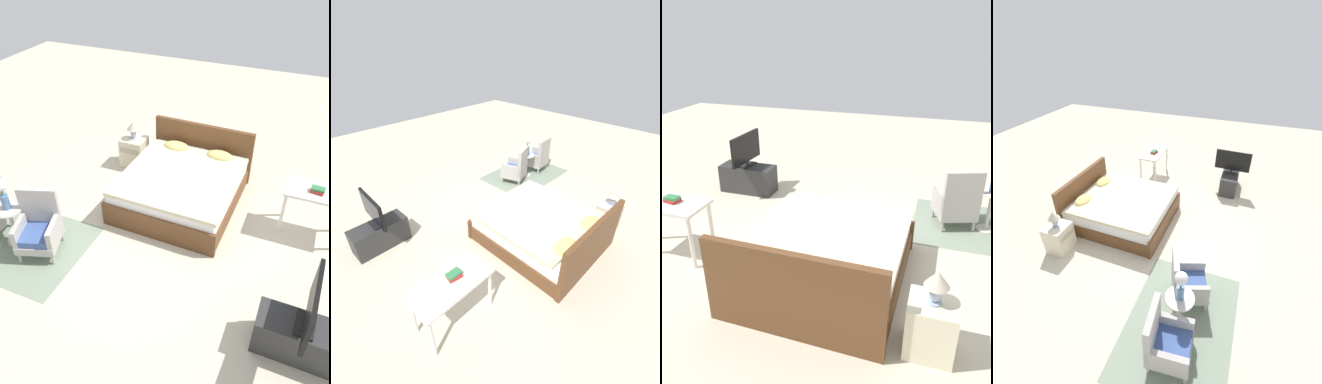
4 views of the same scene
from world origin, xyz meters
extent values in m
plane|color=beige|center=(0.00, 0.00, 0.00)|extent=(16.00, 16.00, 0.00)
cube|color=gray|center=(-1.82, -0.97, 0.00)|extent=(2.10, 1.50, 0.01)
cube|color=brown|center=(0.07, 0.87, 0.14)|extent=(1.80, 2.06, 0.28)
cube|color=white|center=(0.07, 0.87, 0.40)|extent=(1.73, 1.98, 0.24)
cube|color=beige|center=(0.07, 0.79, 0.55)|extent=(1.78, 1.82, 0.06)
cube|color=brown|center=(0.09, 1.85, 0.48)|extent=(1.79, 0.12, 0.96)
cube|color=brown|center=(0.05, -0.11, 0.20)|extent=(1.79, 0.10, 0.40)
ellipsoid|color=#DBC670|center=(-0.31, 1.59, 0.59)|extent=(0.45, 0.29, 0.14)
ellipsoid|color=#DBC670|center=(0.48, 1.58, 0.59)|extent=(0.45, 0.29, 0.14)
cylinder|color=#ADA8A3|center=(-2.51, -1.22, 0.09)|extent=(0.04, 0.04, 0.16)
cylinder|color=#ADA8A3|center=(-2.05, -1.17, 0.09)|extent=(0.04, 0.04, 0.16)
cylinder|color=#ADA8A3|center=(-2.55, -0.77, 0.09)|extent=(0.04, 0.04, 0.16)
cylinder|color=#ADA8A3|center=(-2.10, -0.72, 0.09)|extent=(0.04, 0.04, 0.16)
cube|color=#ADA8A3|center=(-2.30, -0.97, 0.23)|extent=(0.59, 0.59, 0.12)
cube|color=#3D5693|center=(-2.30, -0.97, 0.34)|extent=(0.55, 0.55, 0.10)
cube|color=#ADA8A3|center=(-2.33, -0.74, 0.61)|extent=(0.55, 0.14, 0.64)
cube|color=#ADA8A3|center=(-2.54, -0.99, 0.42)|extent=(0.12, 0.52, 0.26)
cube|color=#ADA8A3|center=(-2.07, -0.95, 0.42)|extent=(0.12, 0.52, 0.26)
cylinder|color=#ADA8A3|center=(-1.49, -1.26, 0.09)|extent=(0.04, 0.04, 0.16)
cylinder|color=#ADA8A3|center=(-1.05, -1.11, 0.09)|extent=(0.04, 0.04, 0.16)
cylinder|color=#ADA8A3|center=(-1.64, -0.83, 0.09)|extent=(0.04, 0.04, 0.16)
cylinder|color=#ADA8A3|center=(-1.20, -0.68, 0.09)|extent=(0.04, 0.04, 0.16)
cube|color=#ADA8A3|center=(-1.35, -0.97, 0.23)|extent=(0.69, 0.69, 0.12)
cube|color=#3D5693|center=(-1.35, -0.97, 0.34)|extent=(0.63, 0.63, 0.10)
cube|color=#ADA8A3|center=(-1.42, -0.75, 0.61)|extent=(0.54, 0.26, 0.64)
cube|color=#ADA8A3|center=(-1.57, -1.05, 0.42)|extent=(0.24, 0.51, 0.26)
cube|color=#ADA8A3|center=(-1.12, -0.89, 0.42)|extent=(0.24, 0.51, 0.26)
cylinder|color=beige|center=(-1.82, -0.94, 0.01)|extent=(0.28, 0.28, 0.03)
cylinder|color=beige|center=(-1.82, -0.94, 0.31)|extent=(0.06, 0.06, 0.56)
cylinder|color=beige|center=(-1.82, -0.94, 0.60)|extent=(0.40, 0.40, 0.02)
cylinder|color=#4C709E|center=(-1.82, -0.94, 0.72)|extent=(0.11, 0.11, 0.22)
cylinder|color=#477538|center=(-1.82, -0.94, 0.88)|extent=(0.02, 0.02, 0.10)
sphere|color=silver|center=(-1.82, -0.94, 1.00)|extent=(0.17, 0.17, 0.17)
cube|color=beige|center=(-1.16, 1.61, 0.28)|extent=(0.44, 0.40, 0.55)
cube|color=#B3AB8E|center=(-1.16, 1.41, 0.39)|extent=(0.37, 0.01, 0.09)
cylinder|color=#9EADC6|center=(-1.16, 1.61, 0.56)|extent=(0.13, 0.13, 0.02)
ellipsoid|color=#9EADC6|center=(-1.16, 1.61, 0.65)|extent=(0.11, 0.11, 0.16)
cone|color=beige|center=(-1.16, 1.61, 0.81)|extent=(0.22, 0.22, 0.15)
cube|color=#2D2D2D|center=(2.18, -1.15, 0.24)|extent=(0.96, 0.40, 0.48)
cube|color=black|center=(2.18, -1.15, 0.50)|extent=(0.21, 0.33, 0.03)
cylinder|color=black|center=(2.18, -1.15, 0.54)|extent=(0.04, 0.04, 0.05)
cube|color=black|center=(2.18, -1.15, 0.81)|extent=(0.08, 0.85, 0.49)
cube|color=black|center=(2.20, -1.15, 0.81)|extent=(0.04, 0.79, 0.45)
cylinder|color=silver|center=(1.69, 0.74, 0.35)|extent=(0.05, 0.05, 0.70)
cylinder|color=silver|center=(2.63, 0.74, 0.35)|extent=(0.05, 0.05, 0.70)
cylinder|color=silver|center=(1.69, 1.16, 0.35)|extent=(0.05, 0.05, 0.70)
cylinder|color=silver|center=(2.63, 1.16, 0.35)|extent=(0.05, 0.05, 0.70)
cube|color=silver|center=(2.16, 0.95, 0.72)|extent=(1.04, 0.52, 0.04)
cube|color=#AD2823|center=(2.07, 0.92, 0.76)|extent=(0.20, 0.17, 0.04)
cube|color=#337A47|center=(2.07, 0.92, 0.79)|extent=(0.19, 0.12, 0.04)
camera|label=1|loc=(1.72, -3.78, 3.88)|focal=35.00mm
camera|label=2|loc=(3.29, 2.80, 3.35)|focal=24.00mm
camera|label=3|loc=(-1.05, 4.35, 2.77)|focal=35.00mm
camera|label=4|loc=(-3.88, -1.38, 3.65)|focal=24.00mm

